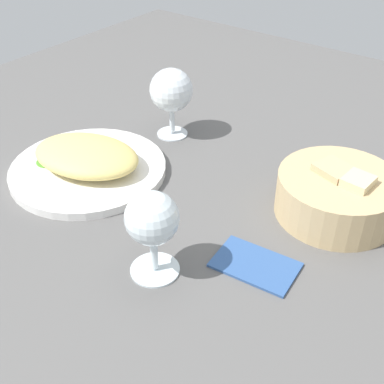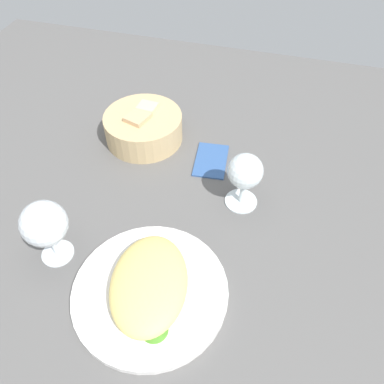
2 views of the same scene
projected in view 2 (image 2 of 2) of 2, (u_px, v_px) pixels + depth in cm
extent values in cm
cube|color=#585756|center=(128.00, 210.00, 78.44)|extent=(140.00, 140.00, 2.00)
cylinder|color=white|center=(150.00, 291.00, 64.53)|extent=(26.21, 26.21, 1.40)
ellipsoid|color=#E3CA71|center=(149.00, 283.00, 62.47)|extent=(20.89, 16.30, 4.14)
cone|color=#488A29|center=(154.00, 328.00, 58.80)|extent=(4.38, 4.38, 1.63)
cylinder|color=tan|center=(144.00, 128.00, 89.62)|extent=(18.00, 18.00, 6.51)
cube|color=beige|center=(148.00, 113.00, 89.52)|extent=(4.12, 4.51, 4.23)
cube|color=tan|center=(139.00, 124.00, 87.51)|extent=(6.18, 5.85, 5.07)
cylinder|color=silver|center=(241.00, 201.00, 78.48)|extent=(6.57, 6.57, 0.60)
cylinder|color=silver|center=(242.00, 192.00, 76.47)|extent=(1.00, 1.00, 4.80)
sphere|color=silver|center=(245.00, 171.00, 72.11)|extent=(6.90, 6.90, 6.90)
cylinder|color=silver|center=(58.00, 253.00, 70.09)|extent=(5.82, 5.82, 0.60)
cylinder|color=silver|center=(54.00, 245.00, 68.17)|extent=(1.00, 1.00, 4.56)
sphere|color=silver|center=(44.00, 224.00, 63.51)|extent=(7.96, 7.96, 7.96)
cube|color=#315591|center=(211.00, 160.00, 86.47)|extent=(11.65, 8.07, 0.80)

